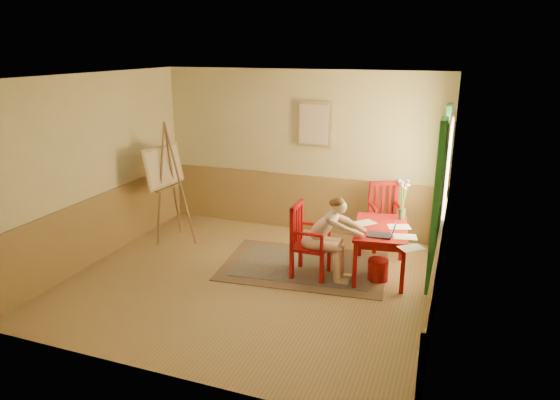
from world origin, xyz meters
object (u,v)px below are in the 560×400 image
at_px(chair_left, 307,241).
at_px(figure, 327,235).
at_px(chair_back, 385,216).
at_px(laptop, 384,233).
at_px(table, 381,233).
at_px(easel, 166,171).

relative_size(chair_left, figure, 0.88).
bearing_deg(chair_back, laptop, -82.09).
distance_m(table, figure, 0.80).
distance_m(chair_left, figure, 0.32).
xyz_separation_m(chair_back, laptop, (0.19, -1.39, 0.23)).
bearing_deg(chair_back, table, -84.38).
distance_m(table, laptop, 0.38).
distance_m(table, easel, 3.63).
bearing_deg(figure, table, 32.37).
bearing_deg(chair_left, table, 23.09).
bearing_deg(easel, chair_left, -11.98).
relative_size(table, easel, 0.64).
distance_m(table, chair_back, 1.05).
height_order(table, chair_left, chair_left).
distance_m(figure, laptop, 0.77).
bearing_deg(laptop, figure, -174.07).
bearing_deg(chair_left, figure, -3.50).
bearing_deg(figure, easel, 168.84).
bearing_deg(figure, chair_back, 68.72).
relative_size(chair_left, laptop, 2.74).
height_order(table, easel, easel).
distance_m(chair_left, easel, 2.76).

